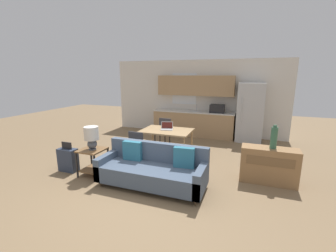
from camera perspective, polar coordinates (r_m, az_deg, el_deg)
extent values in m
plane|color=#7F6647|center=(4.57, -7.57, -15.70)|extent=(20.00, 20.00, 0.00)
cube|color=silver|center=(8.41, 7.17, 7.16)|extent=(6.40, 0.06, 2.70)
cube|color=white|center=(8.47, 4.14, 9.38)|extent=(0.92, 0.01, 1.12)
cube|color=tan|center=(8.23, 6.44, 0.56)|extent=(2.88, 0.62, 0.86)
cube|color=silver|center=(8.15, 6.52, 3.66)|extent=(2.91, 0.65, 0.04)
cube|color=#B2B5B7|center=(8.08, 6.99, 3.72)|extent=(0.48, 0.36, 0.01)
cylinder|color=#B7BABC|center=(8.22, 7.29, 4.71)|extent=(0.02, 0.02, 0.24)
cube|color=tan|center=(8.19, 6.93, 10.17)|extent=(2.74, 0.34, 0.70)
cube|color=black|center=(7.92, 12.38, 4.34)|extent=(0.48, 0.36, 0.28)
cube|color=#B7BABC|center=(7.85, 20.10, 3.21)|extent=(0.82, 0.69, 1.93)
cylinder|color=silver|center=(7.48, 18.24, 3.66)|extent=(0.02, 0.02, 0.87)
cube|color=tan|center=(6.01, -0.32, -1.20)|extent=(1.32, 0.90, 0.04)
cylinder|color=tan|center=(6.00, -7.02, -4.96)|extent=(0.05, 0.05, 0.69)
cylinder|color=tan|center=(5.57, 4.03, -6.31)|extent=(0.05, 0.05, 0.69)
cylinder|color=tan|center=(6.67, -3.93, -3.05)|extent=(0.05, 0.05, 0.69)
cylinder|color=tan|center=(6.29, 6.07, -4.09)|extent=(0.05, 0.05, 0.69)
cylinder|color=#3D2D1E|center=(4.83, -16.72, -13.80)|extent=(0.05, 0.05, 0.10)
cylinder|color=#3D2D1E|center=(4.08, 6.88, -18.65)|extent=(0.05, 0.05, 0.10)
cylinder|color=#3D2D1E|center=(5.30, -12.50, -11.08)|extent=(0.05, 0.05, 0.10)
cylinder|color=#3D2D1E|center=(4.62, 8.83, -14.66)|extent=(0.05, 0.05, 0.10)
cube|color=#47566B|center=(4.52, -4.30, -12.17)|extent=(2.13, 0.80, 0.33)
cube|color=#47566B|center=(4.72, -2.65, -8.40)|extent=(2.13, 0.14, 0.73)
cube|color=#47566B|center=(4.97, -14.97, -9.35)|extent=(0.14, 0.80, 0.47)
cube|color=#47566B|center=(4.21, 8.46, -13.22)|extent=(0.14, 0.80, 0.47)
cube|color=teal|center=(4.77, -9.02, -6.22)|extent=(0.40, 0.14, 0.40)
cube|color=teal|center=(4.36, 4.10, -7.98)|extent=(0.41, 0.16, 0.40)
cube|color=brown|center=(5.18, -18.73, -5.76)|extent=(0.51, 0.51, 0.03)
cube|color=brown|center=(5.34, -18.38, -10.34)|extent=(0.46, 0.46, 0.02)
cube|color=#232326|center=(5.26, -22.15, -9.19)|extent=(0.03, 0.03, 0.57)
cube|color=#232326|center=(4.97, -18.06, -10.17)|extent=(0.03, 0.03, 0.57)
cube|color=#232326|center=(5.59, -18.88, -7.63)|extent=(0.03, 0.03, 0.57)
cube|color=#232326|center=(5.32, -14.89, -8.43)|extent=(0.03, 0.03, 0.57)
cylinder|color=#4C515B|center=(5.15, -18.60, -5.55)|extent=(0.16, 0.16, 0.02)
sphere|color=#4C515B|center=(5.12, -18.69, -4.37)|extent=(0.20, 0.20, 0.20)
cylinder|color=beige|center=(5.06, -18.89, -1.73)|extent=(0.31, 0.31, 0.28)
cube|color=olive|center=(5.08, 24.19, -9.11)|extent=(1.09, 0.39, 0.74)
cube|color=brown|center=(4.85, 24.48, -8.31)|extent=(0.87, 0.01, 0.18)
cylinder|color=#336047|center=(4.90, 25.30, -2.78)|extent=(0.13, 0.13, 0.43)
cylinder|color=#336047|center=(4.85, 25.57, -0.06)|extent=(0.07, 0.07, 0.05)
cube|color=#38383D|center=(6.88, -1.44, -1.74)|extent=(0.45, 0.45, 0.04)
cube|color=#38383D|center=(7.00, -0.75, 0.37)|extent=(0.40, 0.06, 0.40)
cylinder|color=black|center=(6.87, -3.33, -3.76)|extent=(0.03, 0.03, 0.42)
cylinder|color=black|center=(6.72, -0.76, -4.12)|extent=(0.03, 0.03, 0.42)
cylinder|color=black|center=(7.16, -2.06, -3.06)|extent=(0.03, 0.03, 0.42)
cylinder|color=black|center=(7.02, 0.43, -3.38)|extent=(0.03, 0.03, 0.42)
cube|color=#38383D|center=(5.62, -6.99, -5.23)|extent=(0.46, 0.46, 0.04)
cube|color=#38383D|center=(5.40, -8.17, -3.57)|extent=(0.40, 0.07, 0.40)
cylinder|color=black|center=(5.74, -4.56, -7.18)|extent=(0.03, 0.03, 0.42)
cylinder|color=black|center=(5.91, -7.43, -6.65)|extent=(0.03, 0.03, 0.42)
cylinder|color=black|center=(5.47, -6.37, -8.26)|extent=(0.03, 0.03, 0.42)
cylinder|color=black|center=(5.65, -9.32, -7.66)|extent=(0.03, 0.03, 0.42)
cube|color=#B7BABC|center=(6.03, -0.33, -0.86)|extent=(0.37, 0.30, 0.02)
cube|color=#B7BABC|center=(6.12, -0.23, 0.23)|extent=(0.32, 0.14, 0.20)
cube|color=#4C1914|center=(6.12, -0.24, 0.21)|extent=(0.29, 0.12, 0.17)
cube|color=#2D384C|center=(5.70, -24.03, -7.86)|extent=(0.44, 0.22, 0.53)
cube|color=black|center=(5.59, -24.35, -4.53)|extent=(0.26, 0.02, 0.16)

